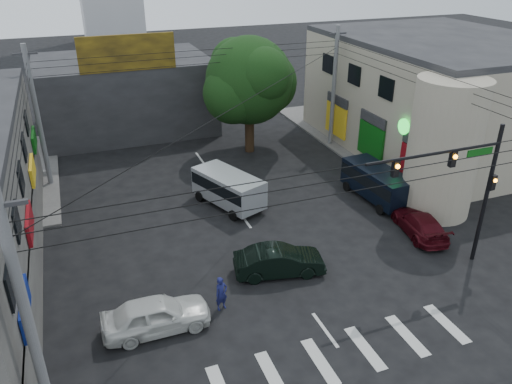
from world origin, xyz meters
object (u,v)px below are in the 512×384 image
utility_pole_far_right (334,88)px  traffic_officer (221,294)px  utility_pole_far_left (38,119)px  silver_minivan (228,190)px  white_compact (156,315)px  street_tree (249,81)px  navy_van (377,185)px  dark_sedan (279,261)px  traffic_gantry (463,178)px  maroon_sedan (420,224)px  utility_pole_near_left (30,330)px

utility_pole_far_right → traffic_officer: bearing=-131.1°
utility_pole_far_right → utility_pole_far_left: bearing=180.0°
utility_pole_far_left → silver_minivan: (10.20, -7.00, -3.57)m
utility_pole_far_left → white_compact: size_ratio=2.06×
street_tree → utility_pole_far_right: size_ratio=0.95×
silver_minivan → navy_van: 9.23m
dark_sedan → navy_van: 10.18m
traffic_gantry → maroon_sedan: (0.66, 3.05, -4.20)m
utility_pole_near_left → utility_pole_far_right: bearing=44.3°
utility_pole_far_left → traffic_gantry: bearing=-42.9°
navy_van → traffic_officer: (-12.18, -6.63, -0.21)m
street_tree → maroon_sedan: street_tree is taller
silver_minivan → navy_van: silver_minivan is taller
navy_van → traffic_officer: 13.87m
traffic_gantry → maroon_sedan: bearing=77.7°
street_tree → silver_minivan: size_ratio=1.68×
traffic_officer → navy_van: bearing=12.8°
dark_sedan → navy_van: (8.80, 5.12, 0.31)m
dark_sedan → silver_minivan: bearing=12.2°
street_tree → silver_minivan: street_tree is taller
utility_pole_far_left → dark_sedan: utility_pole_far_left is taller
silver_minivan → dark_sedan: bearing=159.0°
utility_pole_near_left → navy_van: utility_pole_near_left is taller
white_compact → traffic_officer: size_ratio=2.76×
dark_sedan → white_compact: bearing=117.7°
navy_van → street_tree: bearing=19.8°
traffic_gantry → utility_pole_near_left: 18.66m
white_compact → traffic_officer: (2.89, 0.30, 0.05)m
traffic_gantry → utility_pole_near_left: utility_pole_near_left is taller
utility_pole_far_right → traffic_gantry: bearing=-98.9°
utility_pole_far_right → silver_minivan: size_ratio=1.77×
street_tree → white_compact: bearing=-121.0°
maroon_sedan → traffic_gantry: bearing=88.3°
traffic_gantry → silver_minivan: 13.44m
traffic_gantry → dark_sedan: bearing=163.6°
white_compact → maroon_sedan: size_ratio=0.97×
dark_sedan → navy_van: size_ratio=0.87×
utility_pole_far_left → silver_minivan: 12.88m
street_tree → utility_pole_far_right: utility_pole_far_right is taller
utility_pole_far_left → navy_van: (19.08, -9.52, -3.58)m
dark_sedan → traffic_gantry: bearing=-94.8°
utility_pole_near_left → dark_sedan: bearing=29.7°
utility_pole_near_left → navy_van: (19.08, 10.98, -3.58)m
utility_pole_far_left → traffic_officer: 17.97m
utility_pole_far_left → utility_pole_near_left: bearing=-90.0°
utility_pole_near_left → navy_van: size_ratio=1.76×
maroon_sedan → navy_van: 4.45m
utility_pole_near_left → white_compact: 6.86m
dark_sedan → traffic_officer: (-3.39, -1.52, 0.09)m
utility_pole_far_right → maroon_sedan: bearing=-98.2°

